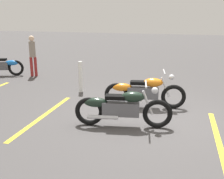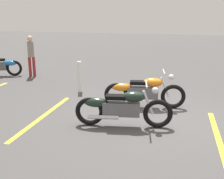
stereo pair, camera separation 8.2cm
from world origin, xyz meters
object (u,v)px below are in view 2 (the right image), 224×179
(bystander_near_row, at_px, (31,54))
(bollard_post, at_px, (80,77))
(motorcycle_bright_foreground, at_px, (142,91))
(motorcycle_dark_foreground, at_px, (121,107))

(bystander_near_row, xyz_separation_m, bollard_post, (-2.82, 1.64, -0.42))
(motorcycle_bright_foreground, relative_size, motorcycle_dark_foreground, 1.00)
(motorcycle_dark_foreground, bearing_deg, bollard_post, 119.02)
(motorcycle_dark_foreground, height_order, bollard_post, motorcycle_dark_foreground)
(motorcycle_dark_foreground, bearing_deg, motorcycle_bright_foreground, 70.16)
(motorcycle_bright_foreground, distance_m, motorcycle_dark_foreground, 1.48)
(motorcycle_dark_foreground, height_order, bystander_near_row, bystander_near_row)
(motorcycle_bright_foreground, bearing_deg, bollard_post, 146.66)
(motorcycle_bright_foreground, height_order, bollard_post, motorcycle_bright_foreground)
(motorcycle_bright_foreground, distance_m, bystander_near_row, 5.72)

